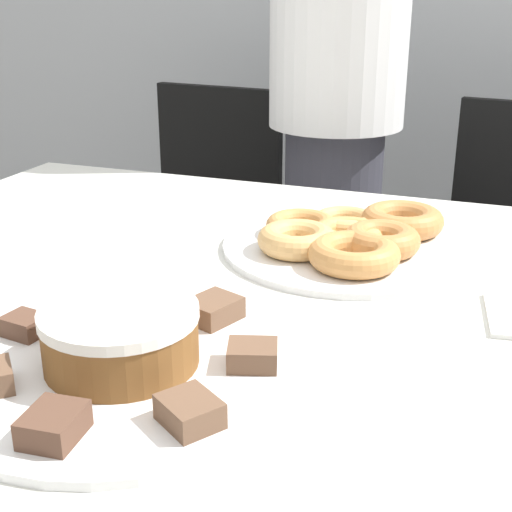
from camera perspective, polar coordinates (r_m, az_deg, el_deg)
name	(u,v)px	position (r m, az deg, el deg)	size (l,w,h in m)	color
table	(261,356)	(0.97, 0.38, -7.97)	(1.43, 1.09, 0.75)	silver
person_standing	(336,101)	(1.72, 6.45, 12.20)	(0.32, 0.32, 1.66)	#383842
office_chair_left	(197,253)	(2.08, -4.74, 0.21)	(0.48, 0.48, 0.86)	black
office_chair_right	(510,295)	(1.91, 19.62, -2.97)	(0.50, 0.50, 0.86)	black
plate_cake	(123,367)	(0.78, -10.60, -8.70)	(0.39, 0.39, 0.01)	white
plate_donuts	(347,247)	(1.11, 7.32, 0.76)	(0.38, 0.38, 0.01)	white
frosted_cake	(121,336)	(0.76, -10.79, -6.27)	(0.17, 0.17, 0.06)	brown
lamington_0	(54,425)	(0.66, -15.88, -12.86)	(0.05, 0.06, 0.03)	brown
lamington_1	(190,411)	(0.66, -5.32, -12.27)	(0.07, 0.07, 0.03)	brown
lamington_2	(252,355)	(0.75, -0.28, -7.94)	(0.06, 0.06, 0.02)	brown
lamington_3	(213,309)	(0.85, -3.45, -4.28)	(0.07, 0.07, 0.03)	brown
lamington_4	(121,299)	(0.89, -10.75, -3.41)	(0.06, 0.07, 0.02)	brown
lamington_5	(25,325)	(0.85, -17.98, -5.29)	(0.05, 0.04, 0.02)	brown
donut_0	(348,234)	(1.10, 7.37, 1.75)	(0.11, 0.11, 0.03)	tan
donut_1	(345,221)	(1.16, 7.14, 2.76)	(0.10, 0.10, 0.03)	#E5AD66
donut_2	(301,226)	(1.13, 3.62, 2.45)	(0.11, 0.11, 0.03)	#D18E4C
donut_3	(295,239)	(1.06, 3.16, 1.33)	(0.12, 0.12, 0.04)	#E5AD66
donut_4	(354,254)	(1.01, 7.84, 0.15)	(0.13, 0.13, 0.04)	#D18E4C
donut_5	(382,240)	(1.07, 10.01, 1.27)	(0.11, 0.11, 0.04)	#C68447
donut_6	(402,220)	(1.17, 11.62, 2.82)	(0.13, 0.13, 0.04)	#C68447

